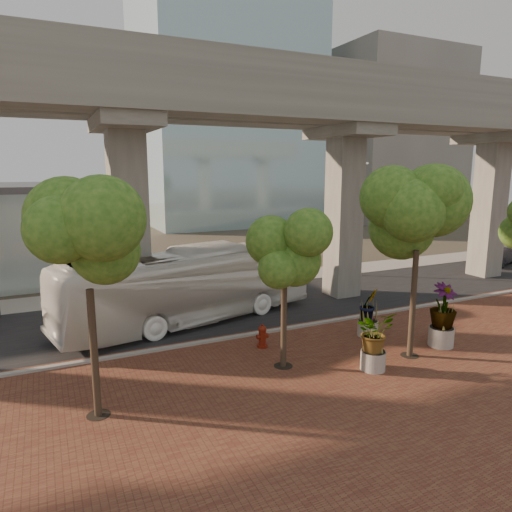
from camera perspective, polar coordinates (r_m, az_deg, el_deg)
name	(u,v)px	position (r m, az deg, el deg)	size (l,w,h in m)	color
ground	(265,318)	(22.85, 1.08, -7.80)	(160.00, 160.00, 0.00)	#3C382B
brick_plaza	(368,386)	(16.57, 13.80, -15.47)	(70.00, 13.00, 0.06)	brown
asphalt_road	(248,307)	(24.57, -0.99, -6.42)	(90.00, 8.00, 0.04)	black
curb_strip	(284,329)	(21.15, 3.49, -9.14)	(70.00, 0.25, 0.16)	#9B9790
far_sidewalk	(213,284)	(29.49, -5.36, -3.52)	(90.00, 3.00, 0.06)	#9B9790
transit_viaduct	(248,169)	(23.48, -1.05, 10.79)	(72.00, 5.60, 12.40)	gray
midrise_block	(387,138)	(73.20, 16.04, 14.02)	(18.00, 16.00, 24.00)	gray
transit_bus	(189,286)	(22.08, -8.35, -3.76)	(3.00, 12.77, 3.56)	white
parked_car	(499,256)	(39.98, 28.07, 0.03)	(1.52, 4.37, 1.44)	black
fire_hydrant	(262,336)	(19.03, 0.79, -9.98)	(0.49, 0.44, 0.98)	maroon
planter_front	(374,335)	(17.24, 14.56, -9.48)	(2.01, 2.01, 2.21)	#A19C91
planter_right	(443,309)	(20.30, 22.36, -6.10)	(2.48, 2.48, 2.65)	gray
planter_left	(369,307)	(20.60, 13.90, -6.20)	(1.96, 1.96, 2.16)	gray
street_tree_far_west	(87,248)	(13.50, -20.39, 0.94)	(4.09, 4.09, 6.94)	#483629
street_tree_near_west	(285,253)	(16.24, 3.60, 0.36)	(3.26, 3.26, 5.79)	#483629
street_tree_near_east	(419,218)	(18.04, 19.67, 4.54)	(4.25, 4.25, 7.41)	#483629
streetlamp_east	(355,210)	(31.73, 12.27, 5.60)	(0.39, 1.13, 7.81)	#2F2E34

